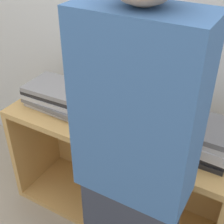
% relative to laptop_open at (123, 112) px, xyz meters
% --- Properties ---
extents(wall_back, '(8.00, 0.05, 2.40)m').
position_rel_laptop_open_xyz_m(wall_back, '(0.00, 0.28, 0.45)').
color(wall_back, silver).
rests_on(wall_back, ground_plane).
extents(cart, '(1.32, 0.46, 0.70)m').
position_rel_laptop_open_xyz_m(cart, '(0.00, 0.01, -0.40)').
color(cart, tan).
rests_on(cart, ground_plane).
extents(laptop_open, '(0.37, 0.35, 0.24)m').
position_rel_laptop_open_xyz_m(laptop_open, '(0.00, 0.00, 0.00)').
color(laptop_open, gray).
rests_on(laptop_open, cart).
extents(laptop_stack_left, '(0.39, 0.27, 0.13)m').
position_rel_laptop_open_xyz_m(laptop_stack_left, '(-0.40, -0.06, 0.02)').
color(laptop_stack_left, '#B7B7BC').
rests_on(laptop_stack_left, cart).
extents(laptop_stack_right, '(0.39, 0.26, 0.16)m').
position_rel_laptop_open_xyz_m(laptop_stack_right, '(0.40, -0.05, 0.03)').
color(laptop_stack_right, '#232326').
rests_on(laptop_stack_right, cart).
extents(person, '(0.40, 0.53, 1.70)m').
position_rel_laptop_open_xyz_m(person, '(0.32, -0.51, 0.11)').
color(person, '#2D3342').
rests_on(person, ground_plane).
extents(inventory_tag, '(0.06, 0.02, 0.01)m').
position_rel_laptop_open_xyz_m(inventory_tag, '(0.40, -0.12, 0.11)').
color(inventory_tag, red).
rests_on(inventory_tag, laptop_stack_right).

